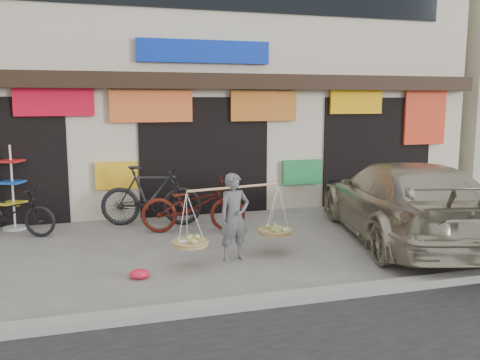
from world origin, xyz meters
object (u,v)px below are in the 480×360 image
object	(u,v)px
bike_1	(151,196)
display_rack	(13,196)
bike_2	(193,205)
suv	(403,201)
street_vendor	(234,221)
bike_0	(10,212)

from	to	relation	value
bike_1	display_rack	bearing A→B (deg)	94.67
bike_1	display_rack	size ratio (longest dim) A/B	1.22
bike_2	display_rack	size ratio (longest dim) A/B	1.19
bike_1	suv	size ratio (longest dim) A/B	0.39
street_vendor	display_rack	bearing A→B (deg)	128.42
display_rack	suv	bearing A→B (deg)	-22.45
bike_2	display_rack	world-z (taller)	display_rack
street_vendor	bike_1	xyz separation A→B (m)	(-1.04, 2.77, -0.02)
bike_2	street_vendor	bearing A→B (deg)	-159.84
street_vendor	bike_1	distance (m)	2.96
suv	display_rack	size ratio (longest dim) A/B	3.17
bike_1	suv	world-z (taller)	suv
suv	display_rack	xyz separation A→B (m)	(-7.17, 2.96, -0.05)
street_vendor	display_rack	xyz separation A→B (m)	(-3.78, 3.26, 0.04)
display_rack	street_vendor	bearing A→B (deg)	-40.77
street_vendor	suv	distance (m)	3.40
bike_2	suv	size ratio (longest dim) A/B	0.38
bike_1	bike_2	bearing A→B (deg)	-121.67
street_vendor	suv	bearing A→B (deg)	-5.80
street_vendor	bike_0	distance (m)	4.62
bike_0	bike_1	distance (m)	2.74
bike_0	bike_1	xyz separation A→B (m)	(2.73, 0.11, 0.16)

